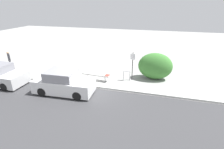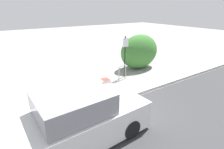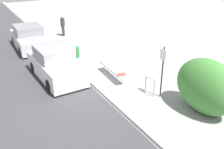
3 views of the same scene
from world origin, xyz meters
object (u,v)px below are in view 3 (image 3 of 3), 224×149
parked_car_near (55,65)px  parked_car_far (29,38)px  bike_rack (150,84)px  fire_hydrant (78,51)px  pedestrian (63,25)px  sign_post (162,68)px  bench (113,69)px

parked_car_near → parked_car_far: (-5.58, -0.05, -0.02)m
bike_rack → parked_car_near: (-3.81, -3.07, 0.20)m
fire_hydrant → pedestrian: 5.34m
fire_hydrant → bike_rack: bearing=9.3°
fire_hydrant → parked_car_far: bearing=-147.9°
parked_car_near → fire_hydrant: bearing=133.4°
bike_rack → pedestrian: size_ratio=0.50×
sign_post → parked_car_far: sign_post is taller
bike_rack → sign_post: sign_post is taller
bench → parked_car_near: 2.91m
pedestrian → fire_hydrant: bearing=33.4°
bike_rack → fire_hydrant: (-5.99, -0.98, -0.09)m
sign_post → parked_car_near: bearing=-141.4°
bench → parked_car_far: parked_car_far is taller
bench → sign_post: sign_post is taller
bike_rack → pedestrian: pedestrian is taller
pedestrian → parked_car_far: 3.56m
bench → parked_car_far: (-6.99, -2.59, 0.20)m
pedestrian → parked_car_near: 8.00m
parked_car_near → bench: bearing=58.2°
bike_rack → fire_hydrant: bearing=-170.7°
sign_post → bike_rack: bearing=-142.9°
parked_car_far → fire_hydrant: bearing=32.8°
sign_post → pedestrian: sign_post is taller
parked_car_near → parked_car_far: size_ratio=0.97×
bike_rack → fire_hydrant: size_ratio=1.08×
parked_car_far → parked_car_near: bearing=1.2°
bench → fire_hydrant: 3.61m
sign_post → pedestrian: bearing=-178.2°
bike_rack → fire_hydrant: 6.07m
pedestrian → bench: bearing=40.2°
sign_post → fire_hydrant: (-6.38, -1.27, -0.98)m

